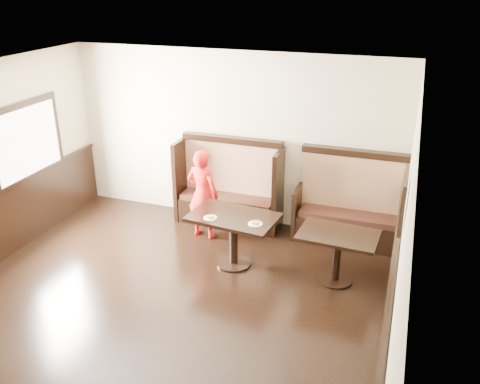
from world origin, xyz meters
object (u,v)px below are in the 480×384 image
at_px(table_main, 233,227).
at_px(table_neighbor, 337,246).
at_px(child, 203,194).
at_px(booth_main, 229,193).
at_px(booth_neighbor, 348,212).

height_order(table_main, table_neighbor, table_main).
bearing_deg(child, booth_main, -102.35).
height_order(booth_neighbor, table_main, booth_neighbor).
bearing_deg(child, booth_neighbor, -157.26).
distance_m(booth_main, child, 0.67).
relative_size(booth_main, table_neighbor, 1.64).
height_order(booth_main, table_neighbor, booth_main).
relative_size(booth_neighbor, child, 1.14).
distance_m(table_main, table_neighbor, 1.45).
distance_m(booth_main, table_main, 1.36).
relative_size(table_main, table_neighbor, 1.20).
distance_m(table_neighbor, child, 2.27).
distance_m(booth_main, table_neighbor, 2.31).
bearing_deg(booth_neighbor, child, -164.35).
relative_size(booth_neighbor, table_main, 1.29).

